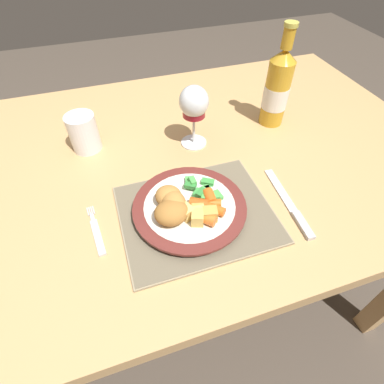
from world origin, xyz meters
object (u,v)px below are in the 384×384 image
(drinking_cup, at_px, (83,132))
(table_knife, at_px, (292,207))
(fork, at_px, (97,233))
(dining_table, at_px, (154,183))
(dinner_plate, at_px, (190,208))
(wine_glass, at_px, (194,105))
(bottle, at_px, (277,88))

(drinking_cup, bearing_deg, table_knife, -41.34)
(fork, bearing_deg, dining_table, 50.93)
(dining_table, height_order, dinner_plate, dinner_plate)
(dining_table, bearing_deg, fork, -129.07)
(dining_table, distance_m, dinner_plate, 0.22)
(drinking_cup, bearing_deg, fork, -91.43)
(fork, bearing_deg, table_knife, -8.78)
(fork, xyz_separation_m, table_knife, (0.40, -0.06, 0.00))
(fork, bearing_deg, wine_glass, 38.51)
(dining_table, xyz_separation_m, fork, (-0.15, -0.19, 0.09))
(dinner_plate, relative_size, table_knife, 1.14)
(wine_glass, bearing_deg, dining_table, -165.90)
(dinner_plate, bearing_deg, drinking_cup, 122.32)
(dinner_plate, relative_size, wine_glass, 1.46)
(dining_table, distance_m, drinking_cup, 0.22)
(dining_table, distance_m, table_knife, 0.36)
(fork, height_order, table_knife, table_knife)
(dinner_plate, distance_m, drinking_cup, 0.35)
(table_knife, height_order, drinking_cup, drinking_cup)
(dinner_plate, bearing_deg, dining_table, 101.16)
(dinner_plate, bearing_deg, fork, 178.27)
(dining_table, height_order, table_knife, table_knife)
(fork, relative_size, bottle, 0.49)
(dining_table, bearing_deg, table_knife, -45.18)
(dining_table, bearing_deg, drinking_cup, 146.42)
(wine_glass, bearing_deg, table_knife, -65.80)
(bottle, distance_m, drinking_cup, 0.52)
(fork, relative_size, wine_glass, 0.80)
(dining_table, xyz_separation_m, dinner_plate, (0.04, -0.19, 0.10))
(drinking_cup, bearing_deg, wine_glass, -13.83)
(dinner_plate, height_order, bottle, bottle)
(bottle, bearing_deg, drinking_cup, 175.60)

